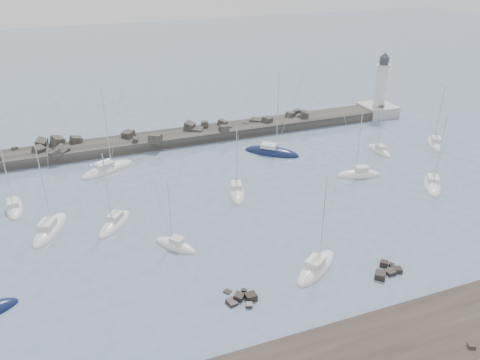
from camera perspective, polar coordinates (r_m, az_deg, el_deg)
name	(u,v)px	position (r m, az deg, el deg)	size (l,w,h in m)	color
ground	(244,247)	(60.41, 0.51, -8.17)	(400.00, 400.00, 0.00)	slate
rock_cluster_near	(241,299)	(52.52, 0.14, -14.26)	(3.50, 4.03, 1.26)	black
rock_cluster_far	(388,272)	(58.77, 17.55, -10.61)	(4.26, 3.38, 1.41)	black
breakwater	(135,146)	(91.48, -12.65, 4.08)	(115.00, 7.67, 5.28)	#2D2B28
lighthouse	(379,101)	(110.86, 16.55, 9.16)	(7.00, 7.00, 14.60)	#A6A5A0
sailboat_1	(14,208)	(76.11, -25.80, -3.08)	(2.87, 7.61, 11.84)	white
sailboat_3	(50,230)	(68.45, -22.15, -5.67)	(6.09, 9.10, 13.91)	white
sailboat_4	(108,170)	(83.17, -15.81, 1.22)	(10.15, 7.02, 15.35)	white
sailboat_5	(176,246)	(60.96, -7.87, -7.95)	(5.42, 6.04, 10.07)	white
sailboat_6	(237,192)	(72.68, -0.43, -1.53)	(4.35, 7.99, 12.22)	white
sailboat_7	(316,268)	(57.37, 9.28, -10.56)	(8.28, 6.80, 13.20)	white
sailboat_8	(272,153)	(86.89, 3.88, 3.35)	(9.94, 9.21, 16.29)	#0E193D
sailboat_9	(359,175)	(80.60, 14.25, 0.59)	(7.81, 4.16, 12.08)	white
sailboat_10	(379,151)	(91.20, 16.61, 3.41)	(2.09, 6.52, 10.46)	white
sailboat_11	(432,185)	(80.94, 22.37, -0.60)	(6.82, 8.12, 12.91)	white
sailboat_12	(434,144)	(97.88, 22.62, 4.04)	(6.05, 7.85, 12.47)	white
sailboat_13	(115,224)	(66.96, -15.01, -5.22)	(6.30, 7.38, 12.00)	white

